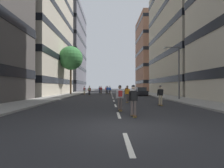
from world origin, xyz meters
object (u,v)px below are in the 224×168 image
(skater_4, at_px, (127,90))
(skater_11, at_px, (100,89))
(skater_3, at_px, (160,94))
(skater_7, at_px, (110,90))
(street_tree_near, at_px, (71,58))
(skater_1, at_px, (133,99))
(skater_9, at_px, (127,93))
(skater_2, at_px, (107,89))
(skater_0, at_px, (101,89))
(skater_5, at_px, (89,90))
(skater_8, at_px, (84,90))
(streetlamp_right, at_px, (176,67))
(parked_car_near, at_px, (141,92))
(skater_6, at_px, (120,96))
(skater_10, at_px, (106,89))

(skater_4, height_order, skater_11, same)
(skater_3, relative_size, skater_7, 1.00)
(street_tree_near, distance_m, skater_4, 13.96)
(skater_4, bearing_deg, skater_11, 114.47)
(street_tree_near, distance_m, skater_11, 10.55)
(skater_1, xyz_separation_m, skater_9, (0.56, 8.49, 0.00))
(skater_3, bearing_deg, skater_2, 101.10)
(skater_2, distance_m, skater_4, 10.49)
(skater_0, xyz_separation_m, skater_3, (6.31, -23.95, -0.03))
(skater_0, distance_m, skater_5, 6.77)
(skater_1, bearing_deg, skater_8, 103.84)
(skater_9, height_order, skater_11, same)
(streetlamp_right, distance_m, skater_7, 18.74)
(street_tree_near, distance_m, skater_2, 10.83)
(parked_car_near, distance_m, street_tree_near, 15.88)
(streetlamp_right, height_order, skater_1, streetlamp_right)
(skater_6, relative_size, skater_10, 1.00)
(skater_2, distance_m, skater_6, 28.16)
(parked_car_near, xyz_separation_m, skater_11, (-8.25, 9.80, 0.32))
(skater_0, bearing_deg, skater_8, -134.42)
(streetlamp_right, bearing_deg, skater_3, -121.74)
(skater_3, xyz_separation_m, skater_9, (-2.60, 2.98, 0.00))
(skater_1, height_order, skater_7, same)
(skater_10, bearing_deg, skater_0, -102.81)
(street_tree_near, xyz_separation_m, skater_2, (7.54, 4.24, -6.51))
(streetlamp_right, height_order, skater_10, streetlamp_right)
(street_tree_near, bearing_deg, skater_9, -60.99)
(skater_4, xyz_separation_m, skater_10, (-3.78, 13.71, -0.03))
(street_tree_near, xyz_separation_m, skater_1, (9.27, -26.22, -6.51))
(skater_2, relative_size, skater_6, 1.00)
(street_tree_near, distance_m, skater_0, 9.49)
(skater_2, distance_m, skater_8, 6.40)
(skater_4, relative_size, skater_5, 1.00)
(skater_8, relative_size, skater_10, 1.00)
(street_tree_near, bearing_deg, skater_0, 27.94)
(skater_9, height_order, skater_10, same)
(skater_4, height_order, skater_5, same)
(streetlamp_right, height_order, skater_9, streetlamp_right)
(skater_7, height_order, skater_11, same)
(streetlamp_right, distance_m, skater_2, 20.99)
(parked_car_near, xyz_separation_m, skater_1, (-4.61, -22.55, 0.29))
(skater_2, distance_m, skater_3, 25.43)
(skater_4, xyz_separation_m, skater_6, (-2.32, -18.24, 0.00))
(skater_9, bearing_deg, skater_6, -100.70)
(skater_4, distance_m, skater_11, 12.95)
(skater_5, bearing_deg, skater_8, 113.60)
(skater_2, distance_m, skater_5, 8.20)
(skater_4, relative_size, skater_6, 1.00)
(skater_0, bearing_deg, parked_car_near, -41.72)
(skater_10, height_order, skater_11, same)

